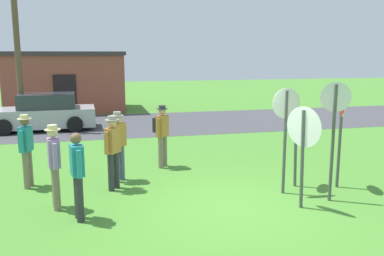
# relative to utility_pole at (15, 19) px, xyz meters

# --- Properties ---
(ground_plane) EXTENTS (80.00, 80.00, 0.00)m
(ground_plane) POSITION_rel_utility_pole_xyz_m (5.64, -10.49, -4.51)
(ground_plane) COLOR #47842D
(street_asphalt) EXTENTS (60.00, 6.40, 0.01)m
(street_asphalt) POSITION_rel_utility_pole_xyz_m (5.64, 0.24, -4.50)
(street_asphalt) COLOR #424247
(street_asphalt) RESTS_ON ground
(building_background) EXTENTS (6.23, 4.44, 3.25)m
(building_background) POSITION_rel_utility_pole_xyz_m (1.52, 5.69, -2.88)
(building_background) COLOR brown
(building_background) RESTS_ON ground
(utility_pole) EXTENTS (1.80, 0.24, 8.65)m
(utility_pole) POSITION_rel_utility_pole_xyz_m (0.00, 0.00, 0.00)
(utility_pole) COLOR brown
(utility_pole) RESTS_ON ground
(parked_car_on_street) EXTENTS (4.36, 2.13, 1.51)m
(parked_car_on_street) POSITION_rel_utility_pole_xyz_m (0.84, -0.29, -3.82)
(parked_car_on_street) COLOR #A5A8AD
(parked_car_on_street) RESTS_ON ground
(stop_sign_nearest) EXTENTS (0.57, 0.28, 2.56)m
(stop_sign_nearest) POSITION_rel_utility_pole_xyz_m (7.79, -10.59, -2.82)
(stop_sign_nearest) COLOR #474C4C
(stop_sign_nearest) RESTS_ON ground
(stop_sign_center_cluster) EXTENTS (0.46, 0.61, 2.03)m
(stop_sign_center_cluster) POSITION_rel_utility_pole_xyz_m (7.51, -9.52, -3.13)
(stop_sign_center_cluster) COLOR #474C4C
(stop_sign_center_cluster) RESTS_ON ground
(stop_sign_tallest) EXTENTS (0.29, 0.69, 2.43)m
(stop_sign_tallest) POSITION_rel_utility_pole_xyz_m (8.46, -9.82, -2.85)
(stop_sign_tallest) COLOR #474C4C
(stop_sign_tallest) RESTS_ON ground
(stop_sign_rear_right) EXTENTS (0.67, 0.07, 2.39)m
(stop_sign_rear_right) POSITION_rel_utility_pole_xyz_m (7.02, -9.91, -2.90)
(stop_sign_rear_right) COLOR #474C4C
(stop_sign_rear_right) RESTS_ON ground
(stop_sign_leaning_left) EXTENTS (0.38, 0.76, 2.10)m
(stop_sign_leaning_left) POSITION_rel_utility_pole_xyz_m (6.96, -10.84, -3.07)
(stop_sign_leaning_left) COLOR #474C4C
(stop_sign_leaning_left) RESTS_ON ground
(person_holding_notes) EXTENTS (0.39, 0.48, 1.74)m
(person_holding_notes) POSITION_rel_utility_pole_xyz_m (3.31, -8.75, -3.52)
(person_holding_notes) COLOR #2D2D33
(person_holding_notes) RESTS_ON ground
(person_on_left) EXTENTS (0.32, 0.56, 1.74)m
(person_on_left) POSITION_rel_utility_pole_xyz_m (2.11, -9.70, -3.52)
(person_on_left) COLOR #7A6B56
(person_on_left) RESTS_ON ground
(person_in_teal) EXTENTS (0.45, 0.40, 1.74)m
(person_in_teal) POSITION_rel_utility_pole_xyz_m (3.46, -8.11, -3.52)
(person_in_teal) COLOR #4C5670
(person_in_teal) RESTS_ON ground
(person_in_dark_shirt) EXTENTS (0.31, 0.56, 1.74)m
(person_in_dark_shirt) POSITION_rel_utility_pole_xyz_m (1.35, -8.11, -3.52)
(person_in_dark_shirt) COLOR #7A6B56
(person_in_dark_shirt) RESTS_ON ground
(person_near_signs) EXTENTS (0.28, 0.56, 1.69)m
(person_near_signs) POSITION_rel_utility_pole_xyz_m (2.57, -10.41, -3.56)
(person_near_signs) COLOR #2D2D33
(person_near_signs) RESTS_ON ground
(person_in_blue) EXTENTS (0.47, 0.48, 1.74)m
(person_in_blue) POSITION_rel_utility_pole_xyz_m (4.71, -7.11, -3.50)
(person_in_blue) COLOR #7A6B56
(person_in_blue) RESTS_ON ground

